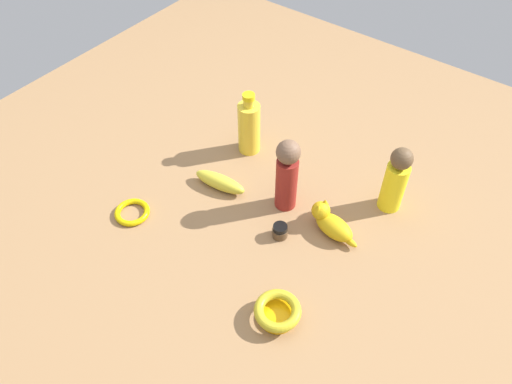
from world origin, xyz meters
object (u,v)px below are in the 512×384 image
Objects in this scene: cat_figurine at (331,222)px; bangle at (132,212)px; person_figure_adult at (396,180)px; bottle_tall at (249,127)px; person_figure_child at (287,174)px; bowl at (278,312)px; banana at (220,182)px; nail_polish_jar at (280,231)px.

bangle is at bearing 30.80° from cat_figurine.
person_figure_adult reaches higher than cat_figurine.
person_figure_child is at bearing 151.05° from bottle_tall.
bowl is at bearing 121.64° from person_figure_child.
person_figure_adult reaches higher than banana.
bottle_tall is 1.88× the size of bowl.
person_figure_child is (0.18, -0.30, 0.09)m from bowl.
cat_figurine is 0.66× the size of person_figure_child.
banana is at bearing 9.07° from cat_figurine.
person_figure_adult is at bearing -95.88° from bowl.
person_figure_adult is at bearing -159.38° from banana.
person_figure_adult is 0.48m from banana.
person_figure_child is at bearing -58.36° from bowl.
person_figure_adult is 1.01× the size of bottle_tall.
person_figure_child is 1.44× the size of banana.
cat_figurine is 0.29m from bowl.
person_figure_adult is 5.04× the size of nail_polish_jar.
person_figure_child is (0.05, -0.10, 0.10)m from nail_polish_jar.
person_figure_adult is at bearing -140.46° from bangle.
nail_polish_jar is at bearing 117.56° from person_figure_child.
bowl reaches higher than bangle.
person_figure_child is 2.37× the size of bangle.
bottle_tall is 0.39m from cat_figurine.
person_figure_adult reaches higher than bangle.
bottle_tall is at bearing 6.00° from person_figure_adult.
banana is at bearing 18.19° from person_figure_child.
banana is 0.25m from bangle.
cat_figurine is at bearing -149.20° from bangle.
person_figure_adult is 0.91× the size of person_figure_child.
cat_figurine is 3.67× the size of nail_polish_jar.
bottle_tall is 2.13× the size of bangle.
bowl is (0.05, 0.46, -0.07)m from person_figure_adult.
bottle_tall is at bearing -103.25° from bangle.
person_figure_adult is 0.47m from bowl.
banana is (0.41, 0.23, -0.08)m from person_figure_adult.
nail_polish_jar is 0.40m from bangle.
bottle_tall is (0.45, 0.05, -0.01)m from person_figure_adult.
person_figure_child reaches higher than bangle.
cat_figurine is 0.17m from person_figure_child.
person_figure_child is (0.23, 0.17, 0.02)m from person_figure_adult.
bowl and banana have the same top height.
bangle is (0.49, -0.02, -0.02)m from bowl.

